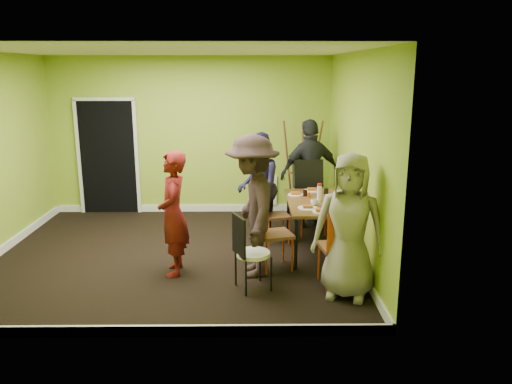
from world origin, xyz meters
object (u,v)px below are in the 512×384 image
dining_table (320,205)px  chair_front_end (341,241)px  chair_back_end (308,181)px  person_standing (173,214)px  chair_bentwood (248,249)px  person_front_end (349,227)px  easel (302,170)px  person_left_far (258,186)px  chair_left_near (269,228)px  chair_left_far (272,210)px  person_left_near (253,206)px  thermos (319,194)px  person_back_end (310,174)px  blue_bottle (346,200)px  orange_bottle (309,195)px

dining_table → chair_front_end: (0.09, -1.23, -0.11)m
chair_back_end → person_standing: 2.62m
chair_back_end → chair_bentwood: bearing=59.0°
chair_front_end → person_front_end: person_front_end is taller
easel → person_left_far: 1.32m
chair_left_near → person_standing: 1.25m
chair_left_far → person_standing: 1.76m
person_left_near → person_front_end: bearing=53.3°
chair_back_end → thermos: 1.07m
chair_back_end → person_front_end: 2.48m
easel → person_back_end: size_ratio=0.97×
chair_front_end → person_left_near: size_ratio=0.57×
easel → thermos: 1.72m
person_back_end → person_front_end: person_back_end is taller
person_standing → person_back_end: bearing=129.7°
chair_left_near → blue_bottle: chair_left_near is taller
chair_left_far → person_front_end: size_ratio=0.53×
easel → thermos: bearing=-87.4°
chair_left_near → person_left_near: (-0.22, -0.16, 0.34)m
chair_left_far → person_left_far: 0.44m
chair_front_end → chair_left_near: bearing=136.6°
chair_back_end → person_back_end: bearing=-112.3°
chair_bentwood → person_front_end: bearing=58.0°
chair_left_near → chair_bentwood: 0.69m
dining_table → orange_bottle: bearing=128.0°
chair_front_end → person_left_far: bearing=109.8°
easel → person_front_end: bearing=-85.9°
blue_bottle → person_left_far: (-1.18, 0.95, -0.03)m
dining_table → person_back_end: 1.24m
blue_bottle → chair_left_far: bearing=143.1°
person_standing → person_front_end: (2.09, -0.69, 0.04)m
easel → orange_bottle: size_ratio=20.47×
easel → person_front_end: 3.14m
chair_left_far → person_standing: person_standing is taller
dining_table → chair_left_near: bearing=-139.1°
chair_front_end → person_standing: (-2.04, 0.46, 0.21)m
dining_table → person_back_end: size_ratio=0.84×
thermos → blue_bottle: thermos is taller
chair_front_end → chair_back_end: bearing=85.6°
chair_left_far → person_left_near: (-0.29, -1.19, 0.40)m
chair_left_near → chair_back_end: chair_back_end is taller
easel → person_left_near: bearing=-109.2°
chair_left_far → chair_bentwood: bearing=-24.6°
chair_back_end → person_left_near: size_ratio=0.64×
person_left_far → person_front_end: size_ratio=0.98×
orange_bottle → chair_left_near: bearing=-126.5°
blue_bottle → person_back_end: person_back_end is taller
person_standing → person_front_end: 2.20m
person_left_far → blue_bottle: bearing=51.8°
dining_table → chair_back_end: size_ratio=1.30×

